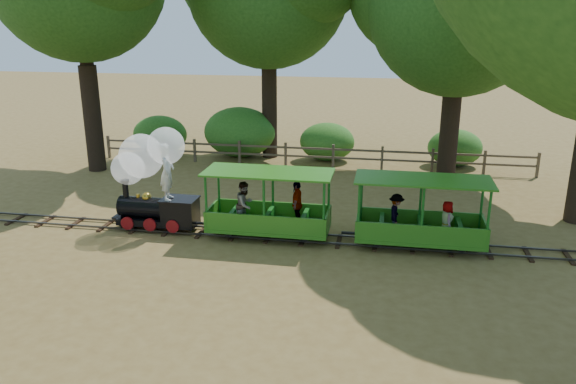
% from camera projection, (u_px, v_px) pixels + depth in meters
% --- Properties ---
extents(ground, '(90.00, 90.00, 0.00)m').
position_uv_depth(ground, '(269.00, 237.00, 16.00)').
color(ground, olive).
rests_on(ground, ground).
extents(track, '(22.00, 1.00, 0.10)m').
position_uv_depth(track, '(269.00, 235.00, 15.98)').
color(track, '#3F3D3A').
rests_on(track, ground).
extents(locomotive, '(2.71, 1.28, 3.12)m').
position_uv_depth(locomotive, '(149.00, 172.00, 16.14)').
color(locomotive, black).
rests_on(locomotive, ground).
extents(carriage_front, '(3.56, 1.45, 1.85)m').
position_uv_depth(carriage_front, '(268.00, 210.00, 15.72)').
color(carriage_front, '#2F791A').
rests_on(carriage_front, track).
extents(carriage_rear, '(3.56, 1.45, 1.85)m').
position_uv_depth(carriage_rear, '(419.00, 221.00, 15.05)').
color(carriage_rear, '#2F791A').
rests_on(carriage_rear, track).
extents(fence, '(18.10, 0.10, 1.00)m').
position_uv_depth(fence, '(309.00, 154.00, 23.34)').
color(fence, brown).
rests_on(fence, ground).
extents(shrub_west, '(2.50, 1.92, 1.73)m').
position_uv_depth(shrub_west, '(160.00, 135.00, 25.69)').
color(shrub_west, '#2D6B1E').
rests_on(shrub_west, ground).
extents(shrub_mid_w, '(3.21, 2.47, 2.22)m').
position_uv_depth(shrub_mid_w, '(240.00, 132.00, 24.97)').
color(shrub_mid_w, '#2D6B1E').
rests_on(shrub_mid_w, ground).
extents(shrub_mid_e, '(2.39, 1.84, 1.65)m').
position_uv_depth(shrub_mid_e, '(327.00, 142.00, 24.38)').
color(shrub_mid_e, '#2D6B1E').
rests_on(shrub_mid_e, ground).
extents(shrub_east, '(2.25, 1.73, 1.56)m').
position_uv_depth(shrub_east, '(455.00, 148.00, 23.47)').
color(shrub_east, '#2D6B1E').
rests_on(shrub_east, ground).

